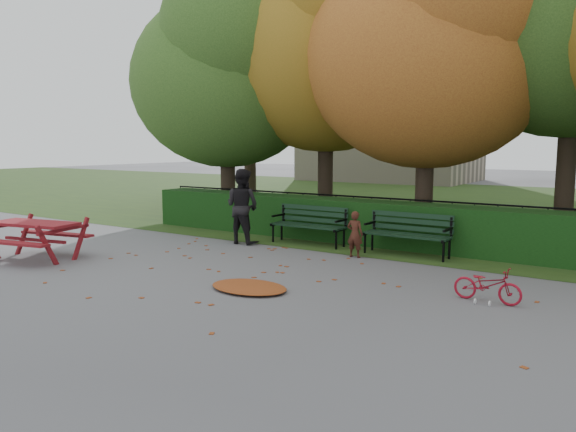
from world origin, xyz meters
The scene contains 17 objects.
ground centered at (0.00, 0.00, 0.00)m, with size 90.00×90.00×0.00m, color slate.
grass_strip centered at (0.00, 14.00, 0.01)m, with size 90.00×90.00×0.00m, color #243C18.
building_left centered at (-9.00, 26.00, 7.50)m, with size 10.00×7.00×15.00m, color #B7AA91.
hedge centered at (0.00, 4.50, 0.50)m, with size 13.00×0.90×1.00m, color black.
iron_fence centered at (0.00, 5.30, 0.54)m, with size 14.00×0.04×1.02m.
tree_a centered at (-5.19, 5.58, 4.52)m, with size 5.88×5.60×7.48m.
tree_b centered at (-2.44, 6.75, 5.40)m, with size 6.72×6.40×8.79m.
tree_c centered at (0.83, 5.96, 4.82)m, with size 6.30×6.00×8.00m.
tree_f centered at (-7.13, 9.24, 5.69)m, with size 6.93×6.60×9.19m.
bench_left centered at (-1.30, 3.70, 0.52)m, with size 1.80×0.57×0.88m.
bench_right centered at (1.10, 3.70, 0.52)m, with size 1.80×0.57×0.88m.
picnic_table centered at (-5.00, -0.85, 0.59)m, with size 2.02×1.75×0.86m.
leaf_pile centered at (0.04, -0.35, 0.05)m, with size 1.33×0.92×0.09m, color maroon.
leaf_scatter centered at (0.00, 0.30, 0.01)m, with size 9.00×5.70×0.01m, color maroon, non-canonical shape.
child centered at (0.27, 2.90, 0.48)m, with size 0.35×0.23×0.96m, color #411E14.
adult centered at (-2.66, 2.90, 0.87)m, with size 0.85×0.66×1.74m, color black.
bicycle centered at (3.40, 1.04, 0.26)m, with size 0.35×0.99×0.52m, color maroon.
Camera 1 is at (5.43, -7.27, 2.33)m, focal length 35.00 mm.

